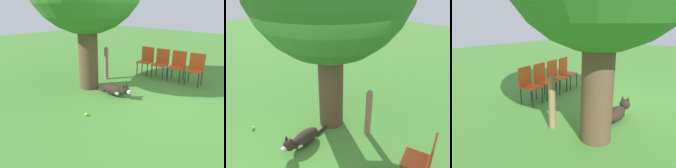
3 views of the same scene
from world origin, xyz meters
TOP-DOWN VIEW (x-y plane):
  - ground_plane at (0.00, 0.00)m, footprint 30.00×30.00m
  - dog at (-0.27, 0.58)m, footprint 0.29×1.20m
  - fence_post at (0.52, 1.74)m, footprint 0.13×0.13m
  - red_chair_0 at (2.04, -0.47)m, footprint 0.48×0.50m
  - red_chair_1 at (1.98, 0.08)m, footprint 0.48×0.50m
  - red_chair_2 at (1.91, 0.63)m, footprint 0.48×0.50m
  - red_chair_3 at (1.85, 1.17)m, footprint 0.48×0.50m

SIDE VIEW (x-z plane):
  - ground_plane at x=0.00m, z-range 0.00..0.00m
  - dog at x=-0.27m, z-range -0.05..0.38m
  - fence_post at x=0.52m, z-range 0.01..1.04m
  - red_chair_0 at x=2.04m, z-range 0.07..0.99m
  - red_chair_1 at x=1.98m, z-range 0.07..0.99m
  - red_chair_2 at x=1.91m, z-range 0.07..0.99m
  - red_chair_3 at x=1.85m, z-range 0.07..0.99m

